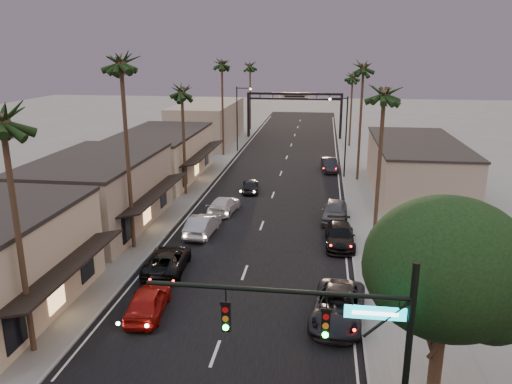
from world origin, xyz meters
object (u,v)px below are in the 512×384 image
(traffic_signal, at_px, (347,338))
(oncoming_pickup, at_px, (167,260))
(streetlight_right, at_px, (344,130))
(palm_ra, at_px, (385,88))
(oncoming_silver, at_px, (203,225))
(palm_lb, at_px, (120,57))
(palm_rb, at_px, (364,64))
(curbside_black, at_px, (340,236))
(corner_tree, at_px, (449,273))
(curbside_near, at_px, (338,307))
(palm_far, at_px, (250,64))
(oncoming_red, at_px, (148,301))
(palm_lc, at_px, (182,87))
(palm_rc, at_px, (353,74))
(palm_la, at_px, (0,111))
(palm_ld, at_px, (222,61))
(streetlight_left, at_px, (239,114))
(arch, at_px, (294,104))

(traffic_signal, bearing_deg, oncoming_pickup, 126.20)
(streetlight_right, distance_m, oncoming_pickup, 29.30)
(palm_ra, bearing_deg, oncoming_silver, 173.80)
(palm_lb, xyz_separation_m, palm_ra, (17.20, 2.00, -1.94))
(palm_rb, relative_size, curbside_black, 2.76)
(traffic_signal, height_order, palm_ra, palm_ra)
(corner_tree, xyz_separation_m, curbside_near, (-3.67, 6.42, -5.18))
(oncoming_pickup, height_order, curbside_black, curbside_black)
(palm_ra, bearing_deg, palm_far, 107.38)
(corner_tree, distance_m, streetlight_right, 37.64)
(palm_far, distance_m, curbside_black, 56.37)
(oncoming_red, bearing_deg, palm_lc, -84.70)
(palm_lc, relative_size, palm_rc, 1.00)
(traffic_signal, distance_m, palm_rc, 60.31)
(curbside_black, bearing_deg, streetlight_right, 86.87)
(corner_tree, bearing_deg, oncoming_pickup, 142.34)
(streetlight_right, distance_m, palm_lb, 28.89)
(palm_lc, xyz_separation_m, oncoming_pickup, (3.57, -17.35, -9.74))
(palm_la, height_order, palm_rc, palm_la)
(palm_la, xyz_separation_m, palm_ld, (-0.00, 46.00, 0.97))
(streetlight_left, bearing_deg, curbside_black, -68.56)
(streetlight_left, height_order, palm_lb, palm_lb)
(palm_rc, relative_size, curbside_near, 2.13)
(palm_ld, height_order, palm_far, palm_ld)
(traffic_signal, height_order, palm_lb, palm_lb)
(palm_lc, bearing_deg, corner_tree, -57.66)
(palm_ld, relative_size, oncoming_pickup, 2.71)
(curbside_near, bearing_deg, palm_ld, 116.03)
(traffic_signal, bearing_deg, palm_ra, 81.72)
(palm_ld, bearing_deg, traffic_signal, -74.35)
(arch, relative_size, oncoming_silver, 3.14)
(palm_far, bearing_deg, arch, -43.95)
(palm_lc, distance_m, palm_far, 42.01)
(palm_ld, distance_m, palm_rc, 19.51)
(palm_lc, bearing_deg, streetlight_right, 30.11)
(palm_lb, xyz_separation_m, palm_rc, (17.20, 42.00, -2.92))
(oncoming_red, distance_m, curbside_black, 15.58)
(traffic_signal, relative_size, palm_ra, 0.64)
(arch, height_order, oncoming_silver, arch)
(palm_lc, bearing_deg, palm_ld, 90.00)
(palm_ra, bearing_deg, curbside_black, 166.30)
(streetlight_left, relative_size, palm_lc, 0.74)
(palm_lb, relative_size, palm_lc, 1.25)
(corner_tree, bearing_deg, palm_ra, 93.03)
(palm_la, relative_size, palm_lc, 1.08)
(arch, height_order, palm_ld, palm_ld)
(palm_ld, bearing_deg, curbside_near, -70.69)
(palm_la, bearing_deg, palm_lb, 90.00)
(corner_tree, xyz_separation_m, palm_ra, (-0.88, 16.55, 5.46))
(palm_rb, relative_size, oncoming_silver, 2.94)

